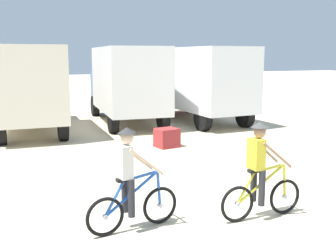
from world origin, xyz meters
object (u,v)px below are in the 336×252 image
(box_truck_cream_rv, at_px, (29,85))
(box_truck_white_box, at_px, (126,81))
(cyclist_cowboy_hat, at_px, (260,174))
(cyclist_orange_shirt, at_px, (130,183))
(supply_crate, at_px, (167,138))
(box_truck_avon_van, at_px, (198,81))

(box_truck_cream_rv, height_order, box_truck_white_box, same)
(box_truck_cream_rv, height_order, cyclist_cowboy_hat, box_truck_cream_rv)
(cyclist_orange_shirt, distance_m, supply_crate, 6.62)
(box_truck_cream_rv, relative_size, cyclist_orange_shirt, 3.76)
(supply_crate, bearing_deg, box_truck_white_box, 87.31)
(cyclist_orange_shirt, distance_m, cyclist_cowboy_hat, 2.39)
(box_truck_avon_van, distance_m, cyclist_cowboy_hat, 11.54)
(supply_crate, bearing_deg, box_truck_cream_rv, 129.50)
(box_truck_white_box, bearing_deg, box_truck_cream_rv, -172.63)
(box_truck_white_box, distance_m, cyclist_cowboy_hat, 11.60)
(box_truck_cream_rv, xyz_separation_m, cyclist_orange_shirt, (0.78, -10.55, -1.03))
(box_truck_cream_rv, distance_m, cyclist_cowboy_hat, 11.45)
(box_truck_white_box, height_order, cyclist_cowboy_hat, box_truck_white_box)
(cyclist_orange_shirt, bearing_deg, box_truck_avon_van, 57.54)
(box_truck_avon_van, distance_m, cyclist_orange_shirt, 12.23)
(box_truck_cream_rv, bearing_deg, box_truck_white_box, 7.37)
(cyclist_orange_shirt, relative_size, cyclist_cowboy_hat, 1.00)
(cyclist_orange_shirt, xyz_separation_m, cyclist_cowboy_hat, (2.36, -0.42, 0.00))
(cyclist_cowboy_hat, height_order, supply_crate, cyclist_cowboy_hat)
(box_truck_white_box, relative_size, box_truck_avon_van, 1.01)
(box_truck_avon_van, bearing_deg, cyclist_cowboy_hat, -111.36)
(box_truck_cream_rv, height_order, supply_crate, box_truck_cream_rv)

